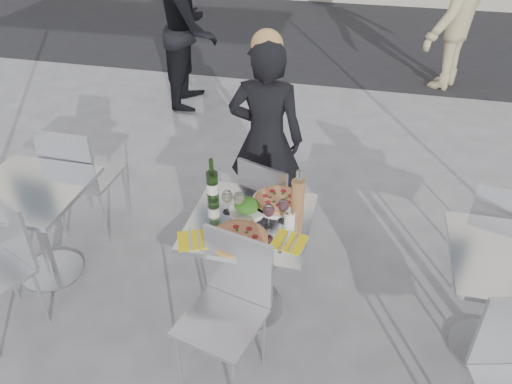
% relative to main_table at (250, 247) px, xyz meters
% --- Properties ---
extents(ground, '(80.00, 80.00, 0.00)m').
position_rel_main_table_xyz_m(ground, '(0.00, 0.00, -0.54)').
color(ground, slate).
extents(street_asphalt, '(24.00, 5.00, 0.00)m').
position_rel_main_table_xyz_m(street_asphalt, '(0.00, 6.50, -0.54)').
color(street_asphalt, black).
rests_on(street_asphalt, ground).
extents(main_table, '(0.72, 0.72, 0.75)m').
position_rel_main_table_xyz_m(main_table, '(0.00, 0.00, 0.00)').
color(main_table, '#B7BABF').
rests_on(main_table, ground).
extents(side_table_left, '(0.72, 0.72, 0.75)m').
position_rel_main_table_xyz_m(side_table_left, '(-1.50, 0.00, 0.00)').
color(side_table_left, '#B7BABF').
rests_on(side_table_left, ground).
extents(side_table_right, '(0.72, 0.72, 0.75)m').
position_rel_main_table_xyz_m(side_table_right, '(1.50, 0.00, 0.00)').
color(side_table_right, '#B7BABF').
rests_on(side_table_right, ground).
extents(chair_far, '(0.50, 0.51, 0.85)m').
position_rel_main_table_xyz_m(chair_far, '(0.01, 0.55, -0.03)').
color(chair_far, silver).
rests_on(chair_far, ground).
extents(chair_near, '(0.50, 0.51, 0.91)m').
position_rel_main_table_xyz_m(chair_near, '(-0.01, -0.46, -0.00)').
color(chair_near, silver).
rests_on(chair_near, ground).
extents(side_chair_lfar, '(0.44, 0.46, 0.95)m').
position_rel_main_table_xyz_m(side_chair_lfar, '(-1.45, 0.50, 0.03)').
color(side_chair_lfar, silver).
rests_on(side_chair_lfar, ground).
extents(side_chair_lnear, '(0.54, 0.55, 0.90)m').
position_rel_main_table_xyz_m(side_chair_lnear, '(-1.46, -0.43, -0.01)').
color(side_chair_lnear, silver).
rests_on(side_chair_lnear, ground).
extents(side_chair_rfar, '(0.53, 0.53, 0.91)m').
position_rel_main_table_xyz_m(side_chair_rfar, '(1.54, 0.52, -0.00)').
color(side_chair_rfar, silver).
rests_on(side_chair_rfar, ground).
extents(woman_diner, '(0.59, 0.40, 1.55)m').
position_rel_main_table_xyz_m(woman_diner, '(-0.11, 0.95, 0.24)').
color(woman_diner, black).
rests_on(woman_diner, ground).
extents(pedestrian_a, '(0.75, 0.92, 1.77)m').
position_rel_main_table_xyz_m(pedestrian_a, '(-1.48, 3.16, 0.35)').
color(pedestrian_a, black).
rests_on(pedestrian_a, ground).
extents(pedestrian_b, '(1.19, 1.42, 1.91)m').
position_rel_main_table_xyz_m(pedestrian_b, '(1.51, 4.39, 0.42)').
color(pedestrian_b, tan).
rests_on(pedestrian_b, ground).
extents(pizza_near, '(0.33, 0.33, 0.02)m').
position_rel_main_table_xyz_m(pizza_near, '(-0.02, -0.20, 0.22)').
color(pizza_near, tan).
rests_on(pizza_near, main_table).
extents(pizza_far, '(0.33, 0.33, 0.03)m').
position_rel_main_table_xyz_m(pizza_far, '(0.13, 0.22, 0.23)').
color(pizza_far, white).
rests_on(pizza_far, main_table).
extents(salad_plate, '(0.22, 0.22, 0.09)m').
position_rel_main_table_xyz_m(salad_plate, '(-0.04, 0.08, 0.25)').
color(salad_plate, white).
rests_on(salad_plate, main_table).
extents(wine_bottle, '(0.07, 0.08, 0.29)m').
position_rel_main_table_xyz_m(wine_bottle, '(-0.28, 0.15, 0.32)').
color(wine_bottle, '#294A1B').
rests_on(wine_bottle, main_table).
extents(carafe, '(0.08, 0.08, 0.29)m').
position_rel_main_table_xyz_m(carafe, '(0.26, 0.15, 0.33)').
color(carafe, tan).
rests_on(carafe, main_table).
extents(sugar_shaker, '(0.06, 0.06, 0.11)m').
position_rel_main_table_xyz_m(sugar_shaker, '(0.24, 0.00, 0.26)').
color(sugar_shaker, white).
rests_on(sugar_shaker, main_table).
extents(wineglass_white_a, '(0.07, 0.07, 0.16)m').
position_rel_main_table_xyz_m(wineglass_white_a, '(-0.15, 0.04, 0.32)').
color(wineglass_white_a, white).
rests_on(wineglass_white_a, main_table).
extents(wineglass_white_b, '(0.07, 0.07, 0.16)m').
position_rel_main_table_xyz_m(wineglass_white_b, '(-0.08, 0.04, 0.32)').
color(wineglass_white_b, white).
rests_on(wineglass_white_b, main_table).
extents(wineglass_red_a, '(0.07, 0.07, 0.16)m').
position_rel_main_table_xyz_m(wineglass_red_a, '(0.12, -0.04, 0.32)').
color(wineglass_red_a, white).
rests_on(wineglass_red_a, main_table).
extents(wineglass_red_b, '(0.07, 0.07, 0.16)m').
position_rel_main_table_xyz_m(wineglass_red_b, '(0.19, 0.03, 0.32)').
color(wineglass_red_b, white).
rests_on(wineglass_red_b, main_table).
extents(napkin_left, '(0.24, 0.24, 0.01)m').
position_rel_main_table_xyz_m(napkin_left, '(-0.26, -0.26, 0.21)').
color(napkin_left, yellow).
rests_on(napkin_left, main_table).
extents(napkin_right, '(0.21, 0.21, 0.01)m').
position_rel_main_table_xyz_m(napkin_right, '(0.26, -0.15, 0.21)').
color(napkin_right, yellow).
rests_on(napkin_right, main_table).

